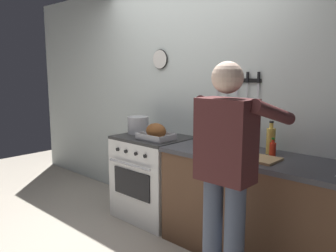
{
  "coord_description": "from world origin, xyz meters",
  "views": [
    {
      "loc": [
        2.35,
        -1.55,
        1.61
      ],
      "look_at": [
        0.13,
        0.85,
        1.07
      ],
      "focal_mm": 36.83,
      "sensor_mm": 36.0,
      "label": 1
    }
  ],
  "objects_px": {
    "cutting_board": "(256,158)",
    "bottle_soy_sauce": "(238,138)",
    "roasting_pan": "(156,132)",
    "bottle_hot_sauce": "(273,149)",
    "stove": "(153,177)",
    "person_cook": "(227,167)",
    "bottle_vinegar": "(250,135)",
    "stock_pot": "(138,125)",
    "bottle_cooking_oil": "(271,140)"
  },
  "relations": [
    {
      "from": "stove",
      "to": "bottle_cooking_oil",
      "type": "bearing_deg",
      "value": 6.11
    },
    {
      "from": "person_cook",
      "to": "bottle_hot_sauce",
      "type": "distance_m",
      "value": 0.65
    },
    {
      "from": "person_cook",
      "to": "bottle_hot_sauce",
      "type": "xyz_separation_m",
      "value": [
        0.01,
        0.65,
        0.01
      ]
    },
    {
      "from": "roasting_pan",
      "to": "bottle_soy_sauce",
      "type": "height_order",
      "value": "bottle_soy_sauce"
    },
    {
      "from": "roasting_pan",
      "to": "bottle_cooking_oil",
      "type": "bearing_deg",
      "value": 12.05
    },
    {
      "from": "bottle_vinegar",
      "to": "bottle_hot_sauce",
      "type": "xyz_separation_m",
      "value": [
        0.33,
        -0.21,
        -0.05
      ]
    },
    {
      "from": "stove",
      "to": "roasting_pan",
      "type": "bearing_deg",
      "value": -35.13
    },
    {
      "from": "cutting_board",
      "to": "bottle_cooking_oil",
      "type": "xyz_separation_m",
      "value": [
        -0.0,
        0.25,
        0.11
      ]
    },
    {
      "from": "stove",
      "to": "bottle_vinegar",
      "type": "bearing_deg",
      "value": 13.68
    },
    {
      "from": "stock_pot",
      "to": "bottle_vinegar",
      "type": "height_order",
      "value": "bottle_vinegar"
    },
    {
      "from": "bottle_hot_sauce",
      "to": "bottle_soy_sauce",
      "type": "relative_size",
      "value": 0.75
    },
    {
      "from": "roasting_pan",
      "to": "stock_pot",
      "type": "xyz_separation_m",
      "value": [
        -0.41,
        0.13,
        0.02
      ]
    },
    {
      "from": "bottle_vinegar",
      "to": "bottle_soy_sauce",
      "type": "xyz_separation_m",
      "value": [
        -0.06,
        -0.1,
        -0.02
      ]
    },
    {
      "from": "stove",
      "to": "cutting_board",
      "type": "relative_size",
      "value": 2.5
    },
    {
      "from": "stock_pot",
      "to": "bottle_vinegar",
      "type": "bearing_deg",
      "value": 9.99
    },
    {
      "from": "bottle_vinegar",
      "to": "person_cook",
      "type": "bearing_deg",
      "value": -69.89
    },
    {
      "from": "stock_pot",
      "to": "cutting_board",
      "type": "distance_m",
      "value": 1.54
    },
    {
      "from": "person_cook",
      "to": "roasting_pan",
      "type": "xyz_separation_m",
      "value": [
        -1.18,
        0.51,
        0.02
      ]
    },
    {
      "from": "stove",
      "to": "bottle_cooking_oil",
      "type": "relative_size",
      "value": 3.21
    },
    {
      "from": "cutting_board",
      "to": "bottle_hot_sauce",
      "type": "distance_m",
      "value": 0.18
    },
    {
      "from": "cutting_board",
      "to": "bottle_soy_sauce",
      "type": "xyz_separation_m",
      "value": [
        -0.32,
        0.26,
        0.08
      ]
    },
    {
      "from": "cutting_board",
      "to": "bottle_soy_sauce",
      "type": "height_order",
      "value": "bottle_soy_sauce"
    },
    {
      "from": "roasting_pan",
      "to": "bottle_soy_sauce",
      "type": "distance_m",
      "value": 0.84
    },
    {
      "from": "person_cook",
      "to": "bottle_vinegar",
      "type": "height_order",
      "value": "person_cook"
    },
    {
      "from": "cutting_board",
      "to": "roasting_pan",
      "type": "bearing_deg",
      "value": 179.49
    },
    {
      "from": "stock_pot",
      "to": "bottle_hot_sauce",
      "type": "relative_size",
      "value": 1.48
    },
    {
      "from": "person_cook",
      "to": "bottle_soy_sauce",
      "type": "bearing_deg",
      "value": 18.05
    },
    {
      "from": "stock_pot",
      "to": "bottle_soy_sauce",
      "type": "bearing_deg",
      "value": 6.01
    },
    {
      "from": "roasting_pan",
      "to": "bottle_hot_sauce",
      "type": "bearing_deg",
      "value": 6.87
    },
    {
      "from": "stove",
      "to": "bottle_cooking_oil",
      "type": "xyz_separation_m",
      "value": [
        1.27,
        0.14,
        0.57
      ]
    },
    {
      "from": "person_cook",
      "to": "cutting_board",
      "type": "distance_m",
      "value": 0.5
    },
    {
      "from": "stove",
      "to": "cutting_board",
      "type": "distance_m",
      "value": 1.36
    },
    {
      "from": "stock_pot",
      "to": "bottle_cooking_oil",
      "type": "height_order",
      "value": "bottle_cooking_oil"
    },
    {
      "from": "roasting_pan",
      "to": "bottle_hot_sauce",
      "type": "xyz_separation_m",
      "value": [
        1.19,
        0.14,
        -0.01
      ]
    },
    {
      "from": "cutting_board",
      "to": "bottle_soy_sauce",
      "type": "bearing_deg",
      "value": 140.77
    },
    {
      "from": "cutting_board",
      "to": "stock_pot",
      "type": "bearing_deg",
      "value": 174.91
    },
    {
      "from": "cutting_board",
      "to": "bottle_hot_sauce",
      "type": "bearing_deg",
      "value": 66.56
    },
    {
      "from": "roasting_pan",
      "to": "bottle_vinegar",
      "type": "relative_size",
      "value": 1.29
    },
    {
      "from": "bottle_vinegar",
      "to": "bottle_hot_sauce",
      "type": "bearing_deg",
      "value": -32.2
    },
    {
      "from": "bottle_soy_sauce",
      "to": "roasting_pan",
      "type": "bearing_deg",
      "value": -162.47
    },
    {
      "from": "stock_pot",
      "to": "bottle_hot_sauce",
      "type": "distance_m",
      "value": 1.6
    },
    {
      "from": "stove",
      "to": "bottle_hot_sauce",
      "type": "relative_size",
      "value": 5.6
    },
    {
      "from": "roasting_pan",
      "to": "bottle_soy_sauce",
      "type": "relative_size",
      "value": 1.63
    },
    {
      "from": "stove",
      "to": "bottle_soy_sauce",
      "type": "xyz_separation_m",
      "value": [
        0.95,
        0.15,
        0.54
      ]
    },
    {
      "from": "cutting_board",
      "to": "stove",
      "type": "bearing_deg",
      "value": 174.89
    },
    {
      "from": "roasting_pan",
      "to": "stove",
      "type": "bearing_deg",
      "value": 144.87
    },
    {
      "from": "person_cook",
      "to": "stock_pot",
      "type": "distance_m",
      "value": 1.71
    },
    {
      "from": "bottle_vinegar",
      "to": "bottle_hot_sauce",
      "type": "height_order",
      "value": "bottle_vinegar"
    },
    {
      "from": "bottle_hot_sauce",
      "to": "bottle_cooking_oil",
      "type": "bearing_deg",
      "value": 124.82
    },
    {
      "from": "bottle_vinegar",
      "to": "bottle_cooking_oil",
      "type": "xyz_separation_m",
      "value": [
        0.26,
        -0.11,
        0.0
      ]
    }
  ]
}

